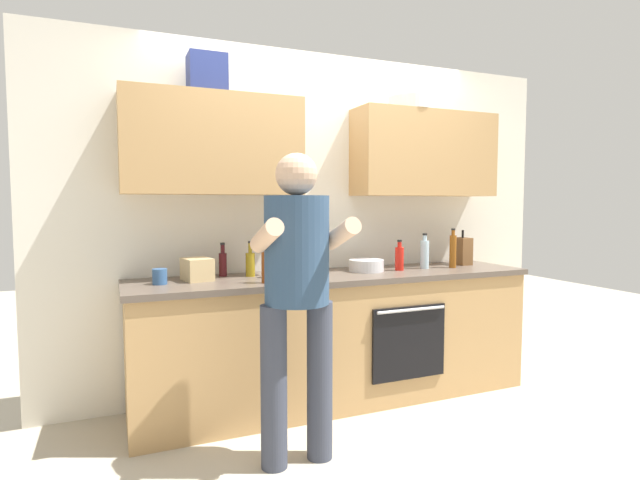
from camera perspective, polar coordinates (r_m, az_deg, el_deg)
ground_plane at (r=3.73m, az=2.04°, el=-17.70°), size 12.00×12.00×0.00m
back_wall_unit at (r=3.71m, az=0.30°, el=5.85°), size 4.00×0.39×2.50m
counter at (r=3.59m, az=2.09°, el=-11.00°), size 2.84×0.67×0.90m
person_standing at (r=2.63m, az=-2.62°, el=-4.88°), size 0.49×0.45×1.65m
bottle_wine at (r=3.44m, az=-11.02°, el=-2.56°), size 0.05×0.05×0.23m
bottle_hotsauce at (r=3.72m, az=9.07°, el=-2.02°), size 0.06×0.06×0.23m
bottle_syrup at (r=3.95m, az=14.91°, el=-1.16°), size 0.05×0.05×0.30m
bottle_water at (r=3.86m, az=11.84°, el=-1.53°), size 0.07×0.07×0.27m
bottle_juice at (r=3.49m, az=-0.78°, el=-1.74°), size 0.05×0.05×0.31m
bottle_vinegar at (r=3.11m, az=-6.24°, el=-2.70°), size 0.05×0.05×0.28m
bottle_oil at (r=3.40m, az=-7.96°, el=-2.65°), size 0.06×0.06×0.24m
cup_tea at (r=3.20m, az=-17.81°, el=-3.99°), size 0.09×0.09×0.10m
cup_ceramic at (r=3.34m, az=-5.74°, el=-3.52°), size 0.08×0.08×0.09m
mixing_bowl at (r=3.65m, az=5.30°, el=-2.90°), size 0.25×0.25×0.08m
knife_block at (r=4.17m, az=15.93°, el=-1.21°), size 0.10×0.14×0.28m
potted_herb at (r=3.30m, az=-2.10°, el=-2.11°), size 0.15×0.15×0.23m
grocery_bag_bread at (r=3.29m, az=-13.83°, el=-3.27°), size 0.20×0.23×0.14m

